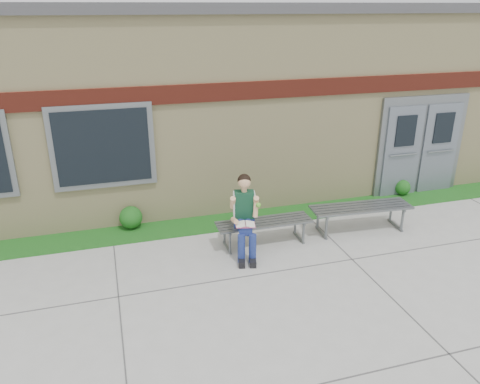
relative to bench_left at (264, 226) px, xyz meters
name	(u,v)px	position (x,y,z in m)	size (l,w,h in m)	color
ground	(312,283)	(0.30, -1.51, -0.36)	(80.00, 80.00, 0.00)	#9E9E99
grass_strip	(260,217)	(0.30, 1.09, -0.35)	(16.00, 0.80, 0.02)	#154913
school_building	(219,91)	(0.30, 4.48, 1.75)	(16.20, 6.22, 4.20)	beige
bench_left	(264,226)	(0.00, 0.00, 0.00)	(1.77, 0.50, 0.46)	slate
bench_right	(361,212)	(2.00, 0.00, 0.04)	(2.02, 0.70, 0.51)	slate
girl	(245,215)	(-0.44, -0.22, 0.39)	(0.55, 0.93, 1.44)	navy
shrub_mid	(131,217)	(-2.32, 1.34, -0.11)	(0.45, 0.45, 0.45)	#154913
shrub_east	(403,187)	(3.90, 1.34, -0.16)	(0.36, 0.36, 0.36)	#154913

